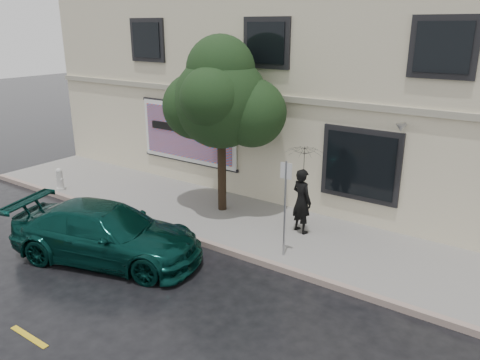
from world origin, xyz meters
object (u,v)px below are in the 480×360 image
Objects in this scene: car at (106,233)px; street_tree at (221,102)px; fire_hydrant at (60,179)px; pedestrian at (302,201)px.

car is 1.02× the size of street_tree.
car reaches higher than fire_hydrant.
street_tree is (-2.84, 0.09, 2.48)m from pedestrian.
street_tree reaches higher than pedestrian.
fire_hydrant is (-5.27, 2.30, -0.18)m from car.
fire_hydrant is at bearing 49.36° from car.
street_tree is at bearing -24.66° from car.
pedestrian is 2.31× the size of fire_hydrant.
street_tree reaches higher than car.
pedestrian reaches higher than fire_hydrant.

